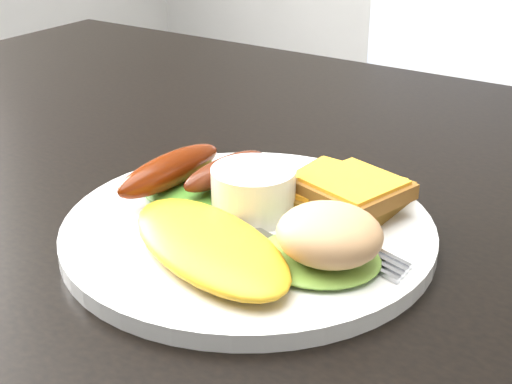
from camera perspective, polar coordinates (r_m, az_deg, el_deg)
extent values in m
cube|color=black|center=(0.60, 0.18, -1.14)|extent=(1.20, 0.80, 0.04)
cube|color=tan|center=(1.65, 12.53, 5.36)|extent=(0.52, 0.52, 0.05)
cylinder|color=white|center=(0.51, -0.62, -3.05)|extent=(0.26, 0.26, 0.01)
ellipsoid|color=green|center=(0.55, -4.44, 0.35)|extent=(0.11, 0.10, 0.01)
ellipsoid|color=#64A133|center=(0.46, 4.90, -5.27)|extent=(0.10, 0.09, 0.01)
ellipsoid|color=yellow|center=(0.46, -3.78, -4.23)|extent=(0.17, 0.12, 0.02)
ellipsoid|color=#62280A|center=(0.54, -6.87, 1.77)|extent=(0.03, 0.11, 0.03)
ellipsoid|color=#5C1E13|center=(0.54, -2.48, 1.73)|extent=(0.03, 0.09, 0.02)
cylinder|color=white|center=(0.51, -0.21, 0.02)|extent=(0.07, 0.07, 0.04)
cube|color=brown|center=(0.53, 6.65, -0.30)|extent=(0.09, 0.09, 0.01)
cube|color=#974A1A|center=(0.51, 7.84, 0.19)|extent=(0.08, 0.08, 0.01)
ellipsoid|color=beige|center=(0.44, 5.89, -3.39)|extent=(0.08, 0.07, 0.04)
cube|color=#ADAFB7|center=(0.52, -3.69, -1.42)|extent=(0.18, 0.07, 0.00)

